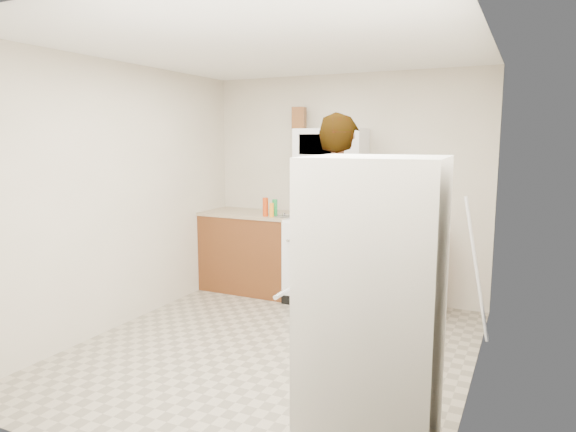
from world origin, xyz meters
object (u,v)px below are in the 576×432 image
Objects in this scene: fridge at (374,314)px; saucepan at (312,208)px; microwave at (331,147)px; gas_range at (326,258)px; kettle at (403,213)px; person at (338,221)px.

saucepan is (-1.52, 2.74, 0.16)m from fridge.
gas_range is at bearing -90.00° from microwave.
gas_range is at bearing -34.05° from saucepan.
fridge is 9.88× the size of kettle.
person reaches higher than kettle.
microwave is 3.58× the size of saucepan.
microwave is at bearing -54.48° from person.
microwave is 1.09m from person.
fridge is at bearing 125.20° from person.
microwave is at bearing 111.97° from fridge.
fridge reaches higher than saucepan.
person is at bearing -130.58° from kettle.
saucepan is (-0.23, 0.03, -0.69)m from microwave.
fridge is at bearing -63.46° from gas_range.
microwave reaches higher than gas_range.
person reaches higher than saucepan.
saucepan is at bearing 145.95° from gas_range.
gas_range is 0.66× the size of fridge.
microwave is 0.73m from saucepan.
microwave is at bearing -6.68° from saucepan.
fridge reaches higher than kettle.
person is at bearing -64.32° from microwave.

